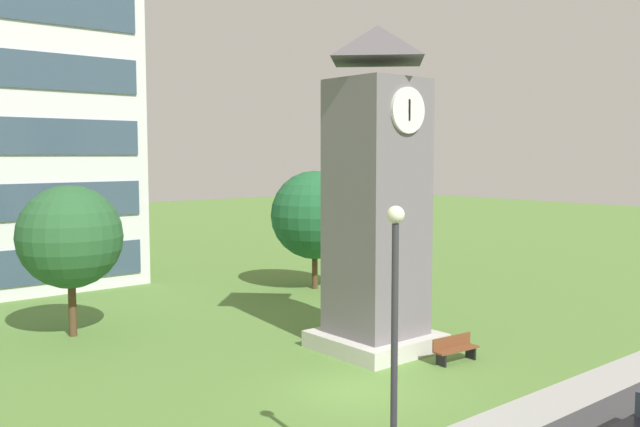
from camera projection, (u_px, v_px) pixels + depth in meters
The scene contains 6 objects.
ground_plane at pixel (354, 390), 20.53m from camera, with size 160.00×160.00×0.00m, color #567F38.
clock_tower at pixel (377, 206), 24.53m from camera, with size 3.86×3.86×11.65m.
park_bench at pixel (455, 349), 23.32m from camera, with size 1.83×0.63×0.88m.
street_lamp at pixel (395, 322), 13.56m from camera, with size 0.36×0.36×6.10m.
tree_streetside at pixel (70, 237), 26.36m from camera, with size 4.02×4.02×5.94m.
tree_near_tower at pixel (315, 215), 35.84m from camera, with size 4.66×4.66×6.27m.
Camera 1 is at (-13.59, -14.71, 7.09)m, focal length 38.20 mm.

